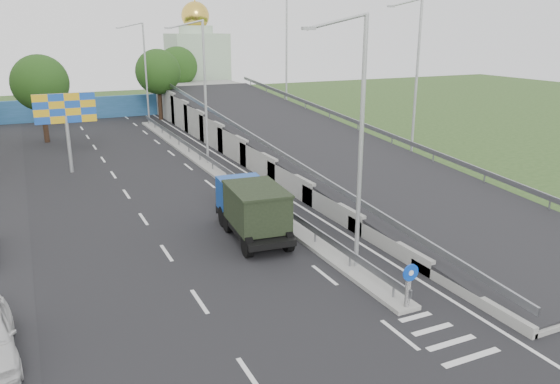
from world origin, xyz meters
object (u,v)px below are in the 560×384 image
lamp_post_far (144,68)px  billboard (65,113)px  sign_bollard (409,285)px  lamp_post_near (357,133)px  church (197,63)px  dump_truck (252,207)px  lamp_post_mid (202,86)px

lamp_post_far → billboard: size_ratio=1.83×
sign_bollard → billboard: (-9.00, 25.83, 3.15)m
lamp_post_near → church: (9.89, 54.00, -0.50)m
lamp_post_near → lamp_post_far: 40.00m
sign_bollard → lamp_post_near: bearing=88.4°
dump_truck → billboard: bearing=117.3°
lamp_post_far → church: church is taller
church → sign_bollard: bearing=-99.8°
sign_bollard → lamp_post_far: bearing=89.9°
lamp_post_far → lamp_post_mid: bearing=-90.0°
church → dump_truck: size_ratio=2.22×
lamp_post_mid → church: size_ratio=0.73×
lamp_post_far → dump_truck: 34.97m
sign_bollard → billboard: bearing=109.2°
sign_bollard → lamp_post_near: lamp_post_near is taller
lamp_post_far → billboard: bearing=-116.8°
lamp_post_mid → dump_truck: size_ratio=1.62×
lamp_post_far → billboard: (-9.11, -18.00, -1.62)m
lamp_post_near → billboard: (-9.11, 22.00, -1.62)m
church → dump_truck: church is taller
lamp_post_near → lamp_post_far: size_ratio=1.00×
lamp_post_far → dump_truck: (-2.29, -34.63, -4.33)m
lamp_post_near → church: size_ratio=0.73×
lamp_post_near → dump_truck: size_ratio=1.62×
sign_bollard → lamp_post_mid: size_ratio=0.17×
billboard → dump_truck: 18.17m
dump_truck → sign_bollard: bearing=-71.6°
lamp_post_near → billboard: size_ratio=1.83×
lamp_post_far → dump_truck: lamp_post_far is taller
sign_bollard → church: 58.84m
lamp_post_mid → billboard: size_ratio=1.83×
lamp_post_mid → billboard: 9.47m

